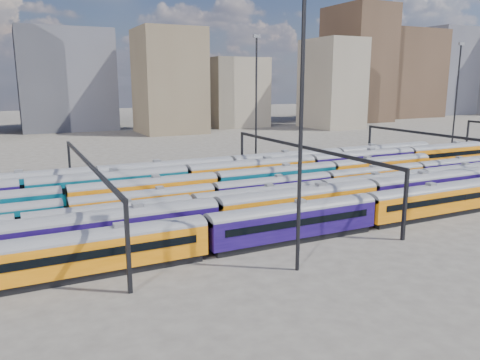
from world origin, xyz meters
name	(u,v)px	position (x,y,z in m)	size (l,w,h in m)	color
ground	(241,207)	(0.00, 0.00, 0.00)	(500.00, 500.00, 0.00)	#3F3A35
rake_0	(205,231)	(-11.30, -15.00, 2.66)	(123.18, 3.00, 5.06)	black
rake_1	(370,192)	(13.96, -10.00, 2.84)	(131.48, 3.20, 5.41)	black
rake_2	(192,206)	(-9.03, -5.00, 2.42)	(112.51, 2.75, 4.61)	black
rake_3	(213,194)	(-4.18, 0.00, 2.39)	(111.16, 2.71, 4.55)	black
rake_4	(145,190)	(-12.06, 5.00, 2.67)	(103.00, 3.02, 5.08)	black
rake_5	(186,176)	(-4.36, 10.00, 2.93)	(135.72, 3.31, 5.59)	black
rake_6	(95,178)	(-16.99, 15.00, 2.91)	(134.49, 3.28, 5.53)	black
gantry_1	(88,171)	(-20.00, 0.00, 6.79)	(0.35, 40.35, 8.03)	black
gantry_2	(303,154)	(10.00, 0.00, 6.79)	(0.35, 40.35, 8.03)	black
gantry_3	(449,142)	(40.00, 0.00, 6.79)	(0.35, 40.35, 8.03)	black
mast_2	(301,118)	(-5.00, -22.00, 13.97)	(1.40, 0.50, 25.60)	black
mast_3	(256,98)	(15.00, 24.00, 13.97)	(1.40, 0.50, 25.60)	black
mast_5	(457,95)	(65.00, 20.00, 13.97)	(1.40, 0.50, 25.60)	black
skyline	(353,72)	(104.75, 105.73, 20.83)	(399.22, 60.48, 50.03)	#665B4C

